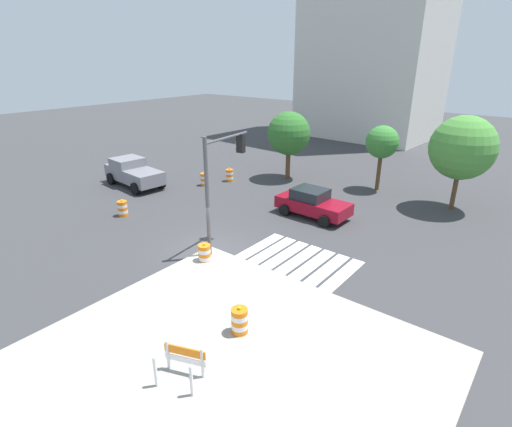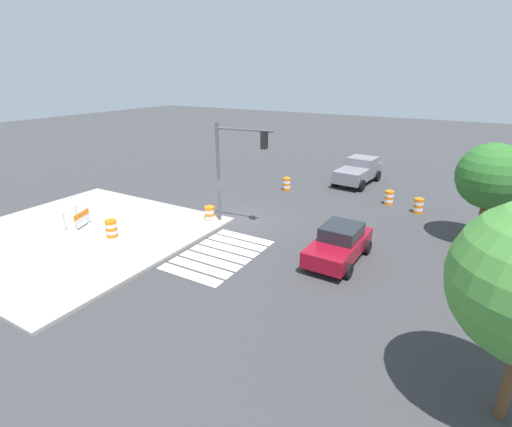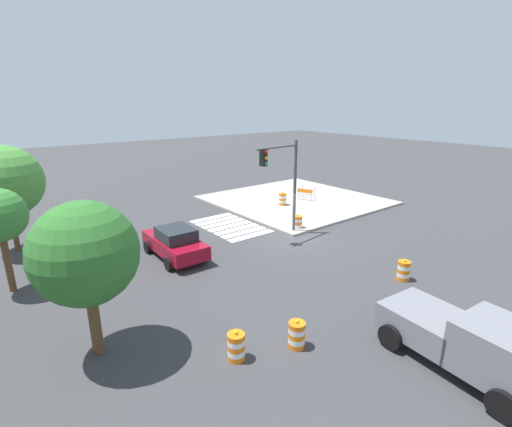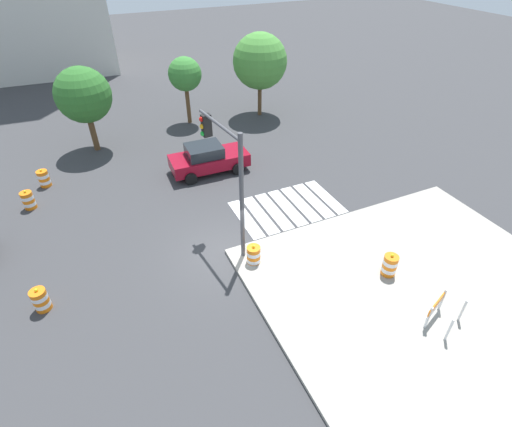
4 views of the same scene
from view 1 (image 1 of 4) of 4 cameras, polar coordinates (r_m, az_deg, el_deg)
name	(u,v)px [view 1 (image 1 of 4)]	position (r m, az deg, el deg)	size (l,w,h in m)	color
ground_plane	(210,249)	(19.66, -6.60, -5.05)	(120.00, 120.00, 0.00)	#38383A
sidewalk_corner	(212,377)	(12.61, -6.30, -22.29)	(12.00, 12.00, 0.15)	#9E998E
crosswalk_stripes	(299,259)	(18.68, 6.19, -6.52)	(5.10, 3.20, 0.02)	silver
sports_car	(312,203)	(23.40, 8.08, 1.52)	(4.35, 2.24, 1.63)	maroon
pickup_truck	(132,172)	(30.16, -17.30, 5.68)	(5.31, 2.74, 1.92)	slate
traffic_barrel_near_corner	(123,208)	(24.60, -18.58, 0.70)	(0.56, 0.56, 1.02)	orange
traffic_barrel_crosswalk_end	(205,254)	(18.21, -7.38, -5.78)	(0.56, 0.56, 1.02)	orange
traffic_barrel_median_near	(204,179)	(29.15, -7.41, 4.89)	(0.56, 0.56, 1.02)	orange
traffic_barrel_median_far	(230,175)	(29.97, -3.82, 5.49)	(0.56, 0.56, 1.02)	orange
traffic_barrel_on_sidewalk	(240,321)	(13.70, -2.37, -15.09)	(0.56, 0.56, 1.02)	orange
construction_barricade	(183,360)	(12.27, -10.48, -19.99)	(1.43, 1.16, 1.00)	silver
traffic_light_pole	(222,171)	(18.30, -4.95, 6.12)	(0.70, 3.27, 5.50)	#4C4C51
street_tree_streetside_near	(289,134)	(30.00, 4.73, 11.34)	(3.18, 3.18, 5.04)	brown
street_tree_streetside_mid	(463,148)	(26.31, 27.51, 8.34)	(3.73, 3.73, 5.68)	brown
street_tree_streetside_far	(382,143)	(28.52, 17.63, 9.67)	(2.21, 2.21, 4.48)	brown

